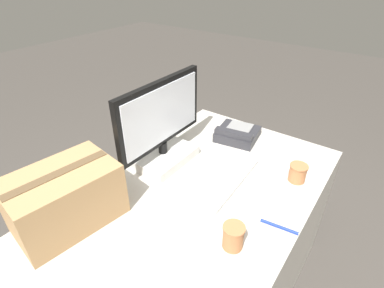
# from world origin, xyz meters

# --- Properties ---
(office_desk) EXTENTS (1.80, 0.90, 0.75)m
(office_desk) POSITION_xyz_m (0.00, 0.00, 0.37)
(office_desk) COLOR beige
(office_desk) RESTS_ON ground_plane
(monitor) EXTENTS (0.55, 0.23, 0.42)m
(monitor) POSITION_xyz_m (0.29, 0.28, 0.92)
(monitor) COLOR white
(monitor) RESTS_ON office_desk
(keyboard) EXTENTS (0.43, 0.18, 0.03)m
(keyboard) POSITION_xyz_m (0.32, -0.05, 0.76)
(keyboard) COLOR silver
(keyboard) RESTS_ON office_desk
(desk_phone) EXTENTS (0.24, 0.25, 0.08)m
(desk_phone) POSITION_xyz_m (0.69, 0.08, 0.78)
(desk_phone) COLOR #2D2D33
(desk_phone) RESTS_ON office_desk
(paper_cup_left) EXTENTS (0.08, 0.08, 0.10)m
(paper_cup_left) POSITION_xyz_m (0.02, -0.27, 0.80)
(paper_cup_left) COLOR #BC7547
(paper_cup_left) RESTS_ON office_desk
(paper_cup_right) EXTENTS (0.08, 0.08, 0.09)m
(paper_cup_right) POSITION_xyz_m (0.52, -0.33, 0.79)
(paper_cup_right) COLOR #BC7547
(paper_cup_right) RESTS_ON office_desk
(cardboard_box) EXTENTS (0.42, 0.31, 0.23)m
(cardboard_box) POSITION_xyz_m (-0.24, 0.31, 0.86)
(cardboard_box) COLOR tan
(cardboard_box) RESTS_ON office_desk
(pen_marker) EXTENTS (0.03, 0.15, 0.01)m
(pen_marker) POSITION_xyz_m (0.20, -0.37, 0.76)
(pen_marker) COLOR #1933B2
(pen_marker) RESTS_ON office_desk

